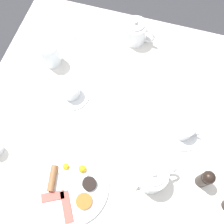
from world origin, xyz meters
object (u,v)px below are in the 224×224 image
at_px(teacup_with_saucer_left, 71,91).
at_px(pepper_grinder, 206,179).
at_px(teapot_far, 135,32).
at_px(knife_by_plate, 56,29).
at_px(teacup_with_saucer_right, 184,130).
at_px(water_glass_tall, 50,54).
at_px(fork_by_plate, 162,86).
at_px(breakfast_plate, 71,185).
at_px(teapot_near, 152,177).

xyz_separation_m(teacup_with_saucer_left, pepper_grinder, (0.21, 0.59, 0.03)).
xyz_separation_m(teapot_far, teacup_with_saucer_left, (0.36, -0.19, -0.02)).
height_order(teacup_with_saucer_left, knife_by_plate, teacup_with_saucer_left).
distance_m(teapot_far, teacup_with_saucer_right, 0.50).
distance_m(teacup_with_saucer_left, water_glass_tall, 0.19).
height_order(teacup_with_saucer_right, fork_by_plate, teacup_with_saucer_right).
relative_size(water_glass_tall, knife_by_plate, 0.51).
height_order(teapot_far, teacup_with_saucer_left, teapot_far).
xyz_separation_m(teacup_with_saucer_right, pepper_grinder, (0.17, 0.10, 0.03)).
height_order(breakfast_plate, water_glass_tall, water_glass_tall).
bearing_deg(fork_by_plate, teapot_far, -139.80).
xyz_separation_m(teacup_with_saucer_right, water_glass_tall, (-0.17, -0.63, 0.03)).
height_order(teapot_far, water_glass_tall, teapot_far).
bearing_deg(water_glass_tall, teapot_near, 54.32).
relative_size(teacup_with_saucer_right, fork_by_plate, 0.90).
bearing_deg(pepper_grinder, teapot_near, -76.43).
height_order(teapot_near, fork_by_plate, teapot_near).
height_order(breakfast_plate, teapot_near, teapot_near).
bearing_deg(breakfast_plate, teapot_far, 175.38).
xyz_separation_m(pepper_grinder, fork_by_plate, (-0.36, -0.22, -0.06)).
xyz_separation_m(teapot_near, teacup_with_saucer_right, (-0.22, 0.08, -0.02)).
xyz_separation_m(breakfast_plate, teapot_near, (-0.11, 0.28, 0.04)).
distance_m(water_glass_tall, pepper_grinder, 0.80).
bearing_deg(water_glass_tall, teacup_with_saucer_left, 45.86).
distance_m(breakfast_plate, fork_by_plate, 0.56).
height_order(water_glass_tall, fork_by_plate, water_glass_tall).
relative_size(teacup_with_saucer_left, pepper_grinder, 1.37).
bearing_deg(pepper_grinder, breakfast_plate, -71.97).
distance_m(teapot_near, pepper_grinder, 0.19).
relative_size(breakfast_plate, knife_by_plate, 1.25).
bearing_deg(breakfast_plate, teacup_with_saucer_right, 132.06).
xyz_separation_m(teacup_with_saucer_left, water_glass_tall, (-0.13, -0.14, 0.03)).
height_order(teapot_near, knife_by_plate, teapot_near).
height_order(teapot_near, teacup_with_saucer_left, teapot_near).
distance_m(water_glass_tall, fork_by_plate, 0.51).
distance_m(breakfast_plate, water_glass_tall, 0.56).
distance_m(teapot_far, knife_by_plate, 0.39).
height_order(teapot_near, pepper_grinder, teapot_near).
xyz_separation_m(breakfast_plate, teapot_far, (-0.72, 0.06, 0.04)).
bearing_deg(teapot_near, fork_by_plate, -116.41).
distance_m(pepper_grinder, fork_by_plate, 0.43).
xyz_separation_m(teacup_with_saucer_left, teacup_with_saucer_right, (0.04, 0.49, -0.00)).
distance_m(teacup_with_saucer_left, teacup_with_saucer_right, 0.49).
xyz_separation_m(breakfast_plate, knife_by_plate, (-0.67, -0.32, -0.01)).
relative_size(teapot_near, knife_by_plate, 0.78).
height_order(teapot_far, teacup_with_saucer_right, teapot_far).
xyz_separation_m(teapot_near, pepper_grinder, (-0.04, 0.18, 0.01)).
relative_size(breakfast_plate, teapot_far, 1.43).
bearing_deg(fork_by_plate, teapot_near, 5.62).
bearing_deg(knife_by_plate, pepper_grinder, 56.09).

